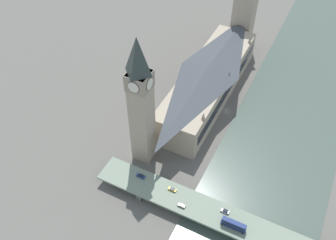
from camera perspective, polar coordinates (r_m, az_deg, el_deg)
The scene contains 11 objects.
ground_plane at distance 242.62m, azimuth 8.92°, elevation 1.33°, with size 600.00×600.00×0.00m, color #605E56.
river_water at distance 238.76m, azimuth 17.50°, elevation -1.56°, with size 64.38×360.00×0.30m, color #47564C.
parliament_hall at distance 243.01m, azimuth 6.21°, elevation 6.01°, with size 27.99×107.78×26.91m.
clock_tower at distance 185.19m, azimuth -4.17°, elevation 2.82°, with size 11.33×11.33×79.36m.
victoria_tower at distance 287.05m, azimuth 11.50°, elevation 15.51°, with size 14.37×14.37×58.23m.
road_bridge at distance 188.05m, azimuth 12.12°, elevation -15.93°, with size 160.76×15.41×6.21m.
double_decker_bus_mid at distance 183.60m, azimuth 9.97°, elevation -15.40°, with size 11.96×2.49×4.75m.
car_northbound_lead at distance 188.70m, azimuth 8.70°, elevation -13.57°, with size 4.30×1.81×1.54m.
car_northbound_mid at distance 198.57m, azimuth -4.15°, elevation -8.50°, with size 4.69×1.81×1.48m.
car_southbound_lead at distance 188.46m, azimuth 2.07°, elevation -12.90°, with size 3.91×1.79×1.36m.
car_southbound_mid at distance 193.44m, azimuth 0.65°, elevation -10.52°, with size 4.49×1.77×1.29m.
Camera 1 is at (-42.78, 169.96, 167.77)m, focal length 40.00 mm.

